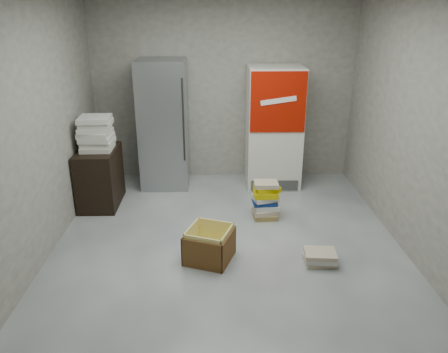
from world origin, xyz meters
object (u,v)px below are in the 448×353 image
Objects in this scene: steel_fridge at (164,125)px; phonebook_stack_main at (266,200)px; coke_cooler at (274,127)px; wood_shelf at (100,177)px; cardboard_box at (209,247)px.

steel_fridge reaches higher than phonebook_stack_main.
phonebook_stack_main is at bearing -100.97° from coke_cooler.
wood_shelf is 2.30m from phonebook_stack_main.
phonebook_stack_main is at bearing 74.32° from cardboard_box.
coke_cooler reaches higher than phonebook_stack_main.
steel_fridge is at bearing 131.17° from phonebook_stack_main.
coke_cooler is 3.58× the size of phonebook_stack_main.
phonebook_stack_main reaches higher than cardboard_box.
steel_fridge is 1.23m from wood_shelf.
coke_cooler is 2.53m from cardboard_box.
cardboard_box is at bearing -113.49° from coke_cooler.
steel_fridge is at bearing 127.45° from cardboard_box.
cardboard_box is (0.69, -2.22, -0.80)m from steel_fridge.
phonebook_stack_main is 0.84× the size of cardboard_box.
cardboard_box is at bearing -72.75° from steel_fridge.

